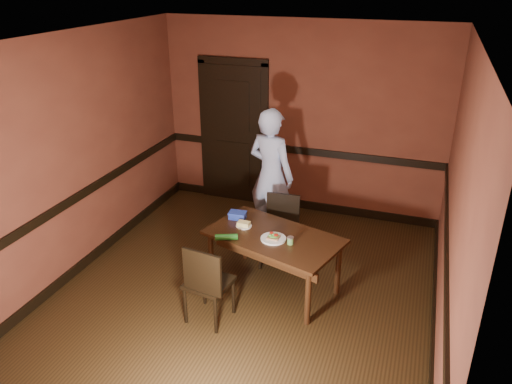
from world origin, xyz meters
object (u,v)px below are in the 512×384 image
Objects in this scene: sauce_jar at (290,240)px; food_tub at (238,215)px; dining_table at (273,262)px; person at (271,175)px; sandwich_plate at (273,238)px; chair_far at (277,232)px; chair_near at (209,281)px; cheese_saucer at (244,225)px.

food_tub is (-0.72, 0.36, 0.00)m from sauce_jar.
dining_table is at bearing -29.78° from food_tub.
sandwich_plate is (0.41, -1.21, -0.19)m from person.
sauce_jar reaches higher than sandwich_plate.
chair_far reaches higher than sauce_jar.
chair_far reaches higher than dining_table.
person is (0.06, 1.84, 0.43)m from chair_near.
person is at bearing 77.88° from food_tub.
dining_table is 0.85m from chair_near.
chair_far is 0.96× the size of chair_near.
chair_near is 0.83m from sandwich_plate.
chair_near is 0.51× the size of person.
person reaches higher than chair_far.
sandwich_plate is at bearing 126.30° from person.
chair_near is (-0.34, -1.22, 0.02)m from chair_far.
dining_table is 1.31m from person.
chair_near reaches higher than chair_far.
chair_far is 0.82m from person.
food_tub reaches higher than cheese_saucer.
cheese_saucer is at bearing 161.17° from sauce_jar.
dining_table is 0.45m from sauce_jar.
sandwich_plate is 3.32× the size of sauce_jar.
sandwich_plate is at bearing 170.42° from sauce_jar.
person is (-0.28, 0.62, 0.45)m from chair_far.
chair_near is 0.93m from sauce_jar.
dining_table is 7.98× the size of cheese_saucer.
sandwich_plate reaches higher than cheese_saucer.
chair_near reaches higher than sandwich_plate.
sandwich_plate is at bearing -82.68° from chair_far.
person is (-0.39, 1.12, 0.54)m from dining_table.
chair_far is at bearing 57.28° from cheese_saucer.
cheese_saucer is (0.02, -1.04, -0.19)m from person.
person is at bearing 108.90° from sandwich_plate.
chair_near is 10.86× the size of sauce_jar.
person reaches higher than sauce_jar.
sauce_jar is 0.81m from food_tub.
sandwich_plate is (0.13, -0.58, 0.26)m from chair_far.
chair_far is 0.65m from sandwich_plate.
chair_far is 0.56m from cheese_saucer.
cheese_saucer is (-0.38, 0.09, 0.35)m from dining_table.
dining_table is 17.40× the size of sauce_jar.
food_tub is at bearing 99.79° from person.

